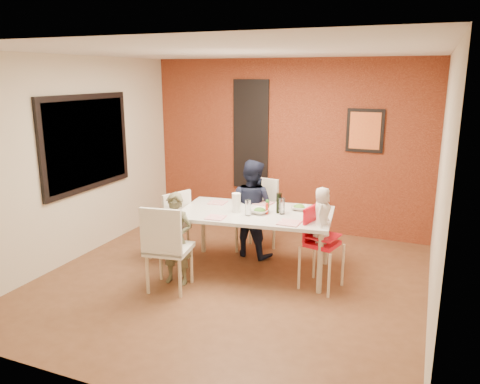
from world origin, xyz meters
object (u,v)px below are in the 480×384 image
at_px(chair_near, 166,244).
at_px(high_chair, 319,240).
at_px(wine_bottle, 279,203).
at_px(dining_table, 256,217).
at_px(child_near, 176,239).
at_px(chair_far, 259,211).
at_px(paper_towel_roll, 236,203).
at_px(chair_left, 172,222).
at_px(child_far, 252,208).
at_px(toddler, 322,215).

relative_size(chair_near, high_chair, 1.07).
bearing_deg(chair_near, wine_bottle, -143.69).
xyz_separation_m(dining_table, child_near, (-0.74, -0.71, -0.15)).
bearing_deg(chair_far, dining_table, -64.13).
xyz_separation_m(high_chair, wine_bottle, (-0.57, 0.23, 0.33)).
bearing_deg(dining_table, paper_towel_roll, -155.81).
distance_m(chair_left, high_chair, 2.00).
height_order(chair_left, high_chair, high_chair).
distance_m(high_chair, wine_bottle, 0.69).
bearing_deg(wine_bottle, high_chair, -21.79).
bearing_deg(chair_far, paper_towel_roll, -80.84).
xyz_separation_m(chair_far, paper_towel_roll, (0.01, -0.84, 0.33)).
bearing_deg(chair_left, wine_bottle, 118.51).
relative_size(chair_far, child_near, 0.92).
bearing_deg(wine_bottle, dining_table, -167.16).
bearing_deg(wine_bottle, chair_left, -172.89).
distance_m(wine_bottle, paper_towel_roll, 0.53).
height_order(dining_table, child_far, child_far).
bearing_deg(child_near, paper_towel_roll, 46.14).
bearing_deg(high_chair, child_near, 122.19).
height_order(chair_near, toddler, toddler).
relative_size(chair_near, chair_left, 1.07).
relative_size(high_chair, wine_bottle, 3.86).
xyz_separation_m(toddler, wine_bottle, (-0.59, 0.24, 0.01)).
height_order(chair_near, child_far, child_far).
distance_m(chair_left, wine_bottle, 1.49).
bearing_deg(child_near, toddler, 15.02).
relative_size(dining_table, toddler, 3.10).
relative_size(chair_near, toddler, 1.60).
height_order(chair_near, chair_left, chair_near).
bearing_deg(high_chair, dining_table, 92.37).
bearing_deg(chair_far, toddler, -30.87).
bearing_deg(child_far, paper_towel_roll, 102.35).
relative_size(chair_left, high_chair, 1.00).
relative_size(high_chair, child_near, 0.87).
xyz_separation_m(child_near, paper_towel_roll, (0.52, 0.61, 0.35)).
bearing_deg(wine_bottle, child_near, -142.91).
relative_size(dining_table, chair_near, 1.93).
xyz_separation_m(chair_left, wine_bottle, (1.43, 0.18, 0.37)).
xyz_separation_m(chair_near, chair_left, (-0.42, 0.85, -0.04)).
bearing_deg(child_near, chair_far, 67.04).
relative_size(chair_far, paper_towel_roll, 4.25).
height_order(toddler, wine_bottle, toddler).
bearing_deg(child_near, dining_table, 40.35).
height_order(chair_near, chair_far, chair_near).
bearing_deg(chair_far, high_chair, -31.18).
height_order(child_far, paper_towel_roll, child_far).
bearing_deg(chair_near, child_near, -95.80).
distance_m(high_chair, toddler, 0.31).
bearing_deg(chair_near, dining_table, -136.27).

